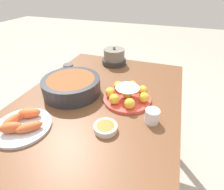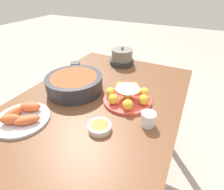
{
  "view_description": "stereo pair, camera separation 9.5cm",
  "coord_description": "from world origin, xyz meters",
  "views": [
    {
      "loc": [
        -0.71,
        -0.34,
        1.34
      ],
      "look_at": [
        0.04,
        -0.08,
        0.81
      ],
      "focal_mm": 28.0,
      "sensor_mm": 36.0,
      "label": 1
    },
    {
      "loc": [
        -0.68,
        -0.43,
        1.34
      ],
      "look_at": [
        0.04,
        -0.08,
        0.81
      ],
      "focal_mm": 28.0,
      "sensor_mm": 36.0,
      "label": 2
    }
  ],
  "objects": [
    {
      "name": "ground_plane",
      "position": [
        0.0,
        0.0,
        0.0
      ],
      "size": [
        12.0,
        12.0,
        0.0
      ],
      "primitive_type": "plane",
      "color": "#B2A899"
    },
    {
      "name": "dining_table",
      "position": [
        0.0,
        0.0,
        0.67
      ],
      "size": [
        1.32,
        0.89,
        0.77
      ],
      "color": "brown",
      "rests_on": "ground_plane"
    },
    {
      "name": "cake_plate",
      "position": [
        0.08,
        -0.15,
        0.81
      ],
      "size": [
        0.27,
        0.27,
        0.09
      ],
      "color": "#E04C42",
      "rests_on": "dining_table"
    },
    {
      "name": "serving_bowl",
      "position": [
        0.04,
        0.18,
        0.82
      ],
      "size": [
        0.33,
        0.33,
        0.1
      ],
      "color": "#2D2D33",
      "rests_on": "dining_table"
    },
    {
      "name": "sauce_bowl",
      "position": [
        -0.19,
        -0.12,
        0.79
      ],
      "size": [
        0.11,
        0.11,
        0.03
      ],
      "color": "silver",
      "rests_on": "dining_table"
    },
    {
      "name": "seafood_platter",
      "position": [
        -0.29,
        0.24,
        0.79
      ],
      "size": [
        0.26,
        0.26,
        0.06
      ],
      "color": "silver",
      "rests_on": "dining_table"
    },
    {
      "name": "cup_near",
      "position": [
        -0.06,
        -0.31,
        0.81
      ],
      "size": [
        0.07,
        0.07,
        0.07
      ],
      "color": "white",
      "rests_on": "dining_table"
    },
    {
      "name": "cup_far",
      "position": [
        0.28,
        0.34,
        0.8
      ],
      "size": [
        0.07,
        0.07,
        0.06
      ],
      "color": "#4C4747",
      "rests_on": "dining_table"
    },
    {
      "name": "warming_pot",
      "position": [
        0.53,
        0.08,
        0.83
      ],
      "size": [
        0.19,
        0.19,
        0.14
      ],
      "color": "#2D2D2D",
      "rests_on": "dining_table"
    }
  ]
}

